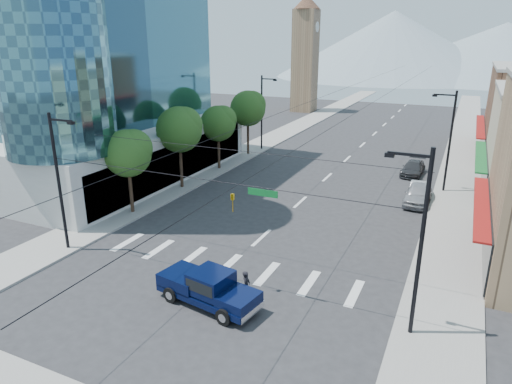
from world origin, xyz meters
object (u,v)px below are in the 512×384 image
Objects in this scene: parked_car_mid at (419,192)px; pickup_truck at (208,287)px; pedestrian at (246,286)px; parked_car_far at (413,168)px; parked_car_near at (418,194)px.

pickup_truck is at bearing -113.39° from parked_car_mid.
pedestrian is 28.49m from parked_car_far.
pedestrian is at bearing -97.09° from parked_car_far.
parked_car_far is (5.10, 28.03, -0.14)m from pedestrian.
pickup_truck is 3.60× the size of pedestrian.
pedestrian is (1.60, 1.23, -0.18)m from pickup_truck.
pickup_truck is at bearing -99.68° from parked_car_far.
pickup_truck reaches higher than parked_car_mid.
parked_car_far is (-1.40, 8.68, -0.16)m from parked_car_near.
parked_car_mid is (8.13, 21.47, -0.26)m from pickup_truck.
parked_car_mid is at bearing 78.92° from pickup_truck.
pickup_truck is 22.95m from parked_car_mid.
pickup_truck reaches higher than parked_car_near.
pickup_truck is 2.03m from pedestrian.
parked_car_near is at bearing -77.61° from parked_car_far.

